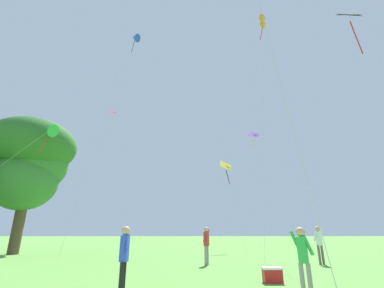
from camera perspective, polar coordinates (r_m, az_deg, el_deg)
The scene contains 13 objects.
kite_black_large at distance 21.09m, azimuth 31.12°, elevation 21.04°, with size 1.68×9.66×15.53m.
kite_blue_delta at distance 39.98m, azimuth -12.20°, elevation 21.25°, with size 2.16×10.93×27.55m.
kite_pink_low at distance 53.42m, azimuth -17.05°, elevation 5.31°, with size 3.18×11.48×24.40m.
kite_green_small at distance 21.77m, azimuth -28.28°, elevation 2.75°, with size 3.77×6.89×9.14m.
kite_purple_streamer at distance 51.08m, azimuth 12.80°, elevation 1.25°, with size 5.01×8.71×20.02m.
kite_yellow_diamond at distance 26.95m, azimuth 7.18°, elevation -5.40°, with size 1.31×5.24×8.54m.
kite_orange_box at distance 30.08m, azimuth 14.60°, elevation 23.68°, with size 3.59×6.56×22.33m.
person_in_blue_jacket at distance 7.27m, azimuth 22.38°, elevation -21.06°, with size 0.47×0.34×1.59m.
person_in_red_shirt at distance 14.07m, azimuth 2.88°, elevation -20.09°, with size 0.39×0.52×1.76m.
person_foreground_watcher at distance 15.64m, azimuth 25.24°, elevation -18.23°, with size 0.58×0.24×1.80m.
person_child_small at distance 7.20m, azimuth -14.46°, elevation -21.72°, with size 0.22×0.52×1.61m.
tree_left_oak at distance 25.49m, azimuth -31.31°, elevation -2.97°, with size 6.78×6.78×10.51m.
picnic_cooler at distance 9.59m, azimuth 16.53°, elevation -25.14°, with size 0.60×0.40×0.44m.
Camera 1 is at (0.91, -2.76, 1.43)m, focal length 25.04 mm.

